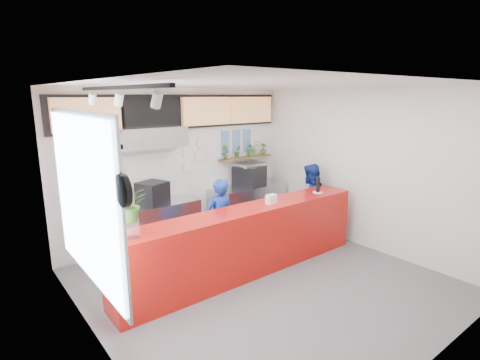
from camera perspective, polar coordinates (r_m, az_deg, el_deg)
floor at (r=6.10m, az=3.46°, el=-15.18°), size 5.00×5.00×0.00m
ceiling at (r=5.40m, az=3.90°, el=14.25°), size 5.00×5.00×0.00m
wall_back at (r=7.56m, az=-9.09°, el=2.26°), size 5.00×0.00×5.00m
wall_left at (r=4.37m, az=-21.70°, el=-6.27°), size 0.00×5.00×5.00m
wall_right at (r=7.43m, az=18.17°, el=1.60°), size 0.00×5.00×5.00m
service_counter at (r=6.15m, az=1.01°, el=-9.29°), size 4.50×0.60×1.10m
cream_band at (r=7.44m, az=-9.35°, el=10.61°), size 5.00×0.02×0.80m
prep_bench at (r=7.23m, az=-13.19°, el=-7.05°), size 1.80×0.60×0.90m
panini_oven at (r=7.05m, az=-13.19°, el=-1.96°), size 0.59×0.59×0.42m
extraction_hood at (r=6.80m, az=-13.73°, el=6.43°), size 1.20×0.70×0.35m
hood_lip at (r=6.83m, az=-13.64°, el=4.76°), size 1.20×0.69×0.31m
right_bench at (r=8.39m, az=1.16°, el=-3.91°), size 1.80×0.60×0.90m
espresso_machine at (r=8.26m, az=1.50°, el=0.71°), size 0.87×0.77×0.47m
espresso_tray at (r=8.21m, az=1.51°, el=2.40°), size 0.71×0.53×0.06m
herb_shelf at (r=8.37m, az=0.85°, el=3.43°), size 1.40×0.18×0.04m
menu_board_far_left at (r=6.66m, az=-22.29°, el=9.18°), size 1.10×0.10×0.55m
menu_board_mid_left at (r=7.07m, az=-13.13°, el=9.94°), size 1.10×0.10×0.55m
menu_board_mid_right at (r=7.64m, az=-5.13°, el=10.41°), size 1.10×0.10×0.55m
menu_board_far_right at (r=8.33m, az=1.67°, el=10.64°), size 1.10×0.10×0.55m
soffit at (r=7.41m, az=-9.22°, el=10.22°), size 4.80×0.04×0.65m
window_pane at (r=4.60m, az=-22.64°, el=-2.82°), size 0.04×2.20×1.90m
window_frame at (r=4.61m, az=-22.40°, el=-2.78°), size 0.03×2.30×2.00m
wall_clock_rim at (r=3.41m, az=-17.37°, el=-1.54°), size 0.05×0.30×0.30m
wall_clock_face at (r=3.42m, az=-16.91°, el=-1.47°), size 0.02×0.26×0.26m
track_rail at (r=4.28m, az=-18.07°, el=13.25°), size 0.05×2.40×0.04m
dec_plate_a at (r=7.57m, az=-8.05°, el=4.22°), size 0.24×0.03×0.24m
dec_plate_b at (r=7.74m, az=-6.11°, el=3.71°), size 0.24×0.03×0.24m
dec_plate_c at (r=7.62m, az=-7.98°, el=1.99°), size 0.24×0.03×0.24m
dec_plate_d at (r=7.73m, az=-5.84°, el=5.58°), size 0.24×0.03×0.24m
photo_frame_a at (r=8.06m, az=-2.28°, el=6.65°), size 0.20×0.02×0.25m
photo_frame_b at (r=8.24m, az=-0.58°, el=6.79°), size 0.20×0.02×0.25m
photo_frame_c at (r=8.43m, az=1.05°, el=6.92°), size 0.20×0.02×0.25m
photo_frame_d at (r=8.09m, az=-2.26°, el=4.89°), size 0.20×0.02×0.25m
photo_frame_e at (r=8.27m, az=-0.58°, el=5.07°), size 0.20×0.02×0.25m
photo_frame_f at (r=8.46m, az=1.04°, el=5.24°), size 0.20×0.02×0.25m
staff_center at (r=6.50m, az=-3.15°, el=-6.22°), size 0.55×0.37×1.49m
staff_right at (r=7.75m, az=10.55°, el=-3.16°), size 0.90×0.81×1.52m
herb_a at (r=8.01m, az=-2.25°, el=4.28°), size 0.18×0.14×0.32m
herb_b at (r=8.21m, az=-0.37°, el=4.34°), size 0.16×0.14×0.27m
herb_c at (r=8.45m, az=1.80°, el=4.83°), size 0.33×0.29×0.34m
herb_d at (r=8.69m, az=3.57°, el=4.74°), size 0.17×0.16×0.26m
glass_vase at (r=4.94m, az=-16.12°, el=-7.17°), size 0.19×0.19×0.23m
basil_vase at (r=4.85m, az=-16.35°, el=-3.57°), size 0.47×0.43×0.44m
napkin_holder at (r=6.23m, az=4.79°, el=-2.93°), size 0.18×0.12×0.16m
white_plate at (r=7.07m, az=11.75°, el=-1.85°), size 0.24×0.24×0.01m
pepper_mill at (r=7.03m, az=11.80°, el=-0.70°), size 0.08×0.08×0.28m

